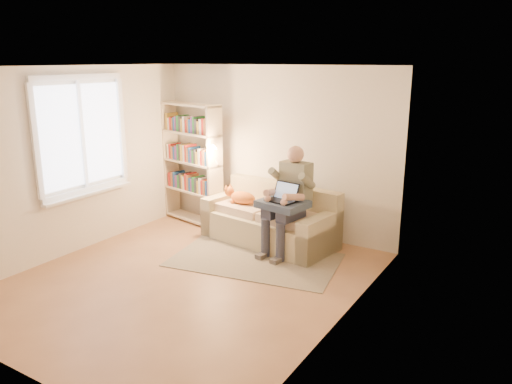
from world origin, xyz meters
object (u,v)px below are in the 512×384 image
Objects in this scene: sofa at (271,222)px; laptop at (285,197)px; cat at (241,197)px; bookshelf at (192,158)px; person at (290,195)px.

sofa is 0.79m from laptop.
bookshelf is (-1.10, 0.21, 0.46)m from cat.
laptop is at bearing -2.43° from bookshelf.
bookshelf reaches higher than cat.
laptop is (0.01, -0.15, 0.01)m from person.
bookshelf is (-2.03, 0.52, 0.25)m from laptop.
bookshelf reaches higher than laptop.
laptop reaches higher than sofa.
sofa reaches higher than cat.
sofa is 0.60m from cat.
bookshelf is at bearing 177.93° from person.
person is 2.32× the size of cat.
person is 0.76× the size of bookshelf.
cat is (-0.50, -0.06, 0.33)m from sofa.
bookshelf is (-2.02, 0.37, 0.26)m from person.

